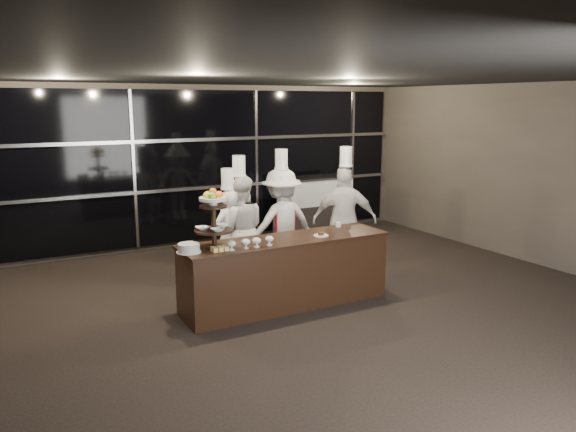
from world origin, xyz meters
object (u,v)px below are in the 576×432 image
display_stand (214,215)px  layer_cake (189,248)px  chef_d (345,219)px  display_case (315,204)px  chef_b (240,228)px  buffet_counter (286,272)px  chef_c (282,223)px  chef_a (229,234)px

display_stand → layer_cake: size_ratio=2.48×
layer_cake → chef_d: bearing=17.2°
display_case → chef_b: 3.05m
display_stand → display_case: bearing=42.5°
buffet_counter → display_stand: size_ratio=3.81×
buffet_counter → chef_c: chef_c is taller
chef_c → chef_d: 1.01m
buffet_counter → display_stand: bearing=-180.0°
display_stand → chef_b: bearing=54.1°
chef_a → display_stand: bearing=-119.9°
chef_a → chef_d: size_ratio=0.86×
chef_a → chef_b: size_ratio=0.91×
chef_b → chef_d: bearing=-13.7°
display_case → buffet_counter: bearing=-127.3°
chef_c → display_case: bearing=47.1°
display_stand → chef_d: bearing=18.4°
chef_b → layer_cake: bearing=-134.0°
chef_a → display_case: bearing=34.8°
display_case → chef_a: 3.19m
buffet_counter → display_case: bearing=52.7°
chef_a → chef_b: bearing=-2.1°
display_stand → chef_c: bearing=36.4°
buffet_counter → layer_cake: size_ratio=9.47×
layer_cake → chef_c: bearing=32.2°
layer_cake → display_case: (3.68, 3.11, -0.29)m
buffet_counter → display_stand: display_stand is taller
buffet_counter → display_case: 3.85m
display_stand → chef_d: (2.51, 0.84, -0.47)m
display_stand → layer_cake: (-0.35, -0.05, -0.37)m
chef_b → chef_c: 0.67m
display_case → layer_cake: bearing=-139.8°
chef_a → chef_b: (0.18, -0.01, 0.07)m
display_stand → layer_cake: display_stand is taller
chef_c → chef_d: size_ratio=0.99×
chef_c → chef_d: bearing=-17.8°
buffet_counter → chef_d: size_ratio=1.41×
display_case → chef_b: chef_b is taller
display_stand → chef_d: size_ratio=0.37×
display_stand → display_case: display_stand is taller
display_stand → chef_d: chef_d is taller
display_case → chef_b: bearing=-143.2°
buffet_counter → layer_cake: (-1.35, -0.05, 0.51)m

